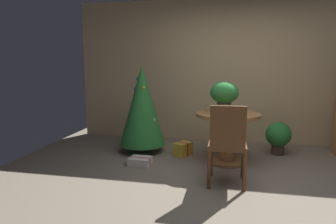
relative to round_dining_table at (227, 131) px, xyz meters
name	(u,v)px	position (x,y,z in m)	size (l,w,h in m)	color
ground_plane	(240,189)	(0.16, -0.94, -0.48)	(6.60, 6.60, 0.00)	#756B5B
back_wall_panel	(238,72)	(0.16, 1.26, 0.82)	(6.00, 0.10, 2.60)	tan
round_dining_table	(227,131)	(0.00, 0.00, 0.00)	(0.93, 0.93, 0.74)	#9E6B3D
flower_vase	(224,94)	(-0.06, 0.06, 0.53)	(0.42, 0.42, 0.44)	#665B51
wooden_chair_near	(227,141)	(0.00, -0.89, 0.07)	(0.44, 0.45, 0.98)	brown
holiday_tree	(142,105)	(-1.37, 0.27, 0.29)	(0.75, 0.75, 1.42)	brown
gift_box_cream	(140,161)	(-1.22, -0.37, -0.42)	(0.32, 0.26, 0.11)	silver
gift_box_gold	(183,149)	(-0.68, 0.19, -0.37)	(0.30, 0.34, 0.21)	gold
potted_plant	(278,136)	(0.80, 0.56, -0.17)	(0.40, 0.40, 0.52)	#4C382D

